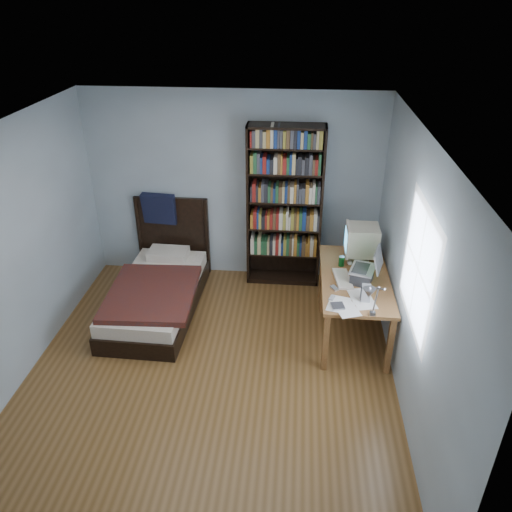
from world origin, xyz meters
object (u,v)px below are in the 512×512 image
at_px(desk, 350,282).
at_px(crt_monitor, 361,240).
at_px(laptop, 364,273).
at_px(bed, 158,289).
at_px(speaker, 366,293).
at_px(desk_lamp, 370,295).
at_px(bookshelf, 284,208).
at_px(soda_can, 341,261).
at_px(keyboard, 343,279).

height_order(desk, crt_monitor, crt_monitor).
relative_size(laptop, bed, 0.20).
height_order(desk, speaker, speaker).
distance_m(desk, desk_lamp, 1.64).
height_order(laptop, desk_lamp, desk_lamp).
relative_size(desk, bed, 0.73).
distance_m(speaker, bed, 2.59).
bearing_deg(crt_monitor, bookshelf, 144.49).
relative_size(soda_can, bed, 0.06).
bearing_deg(speaker, bed, 167.50).
xyz_separation_m(laptop, soda_can, (-0.22, 0.33, -0.05)).
xyz_separation_m(desk_lamp, bed, (-2.35, 1.33, -0.92)).
bearing_deg(desk, desk_lamp, -90.12).
bearing_deg(crt_monitor, speaker, -91.33).
bearing_deg(crt_monitor, laptop, -90.57).
xyz_separation_m(crt_monitor, speaker, (-0.02, -0.89, -0.15)).
xyz_separation_m(crt_monitor, bed, (-2.43, -0.14, -0.71)).
xyz_separation_m(laptop, bookshelf, (-0.91, 1.17, 0.23)).
bearing_deg(keyboard, soda_can, 82.16).
distance_m(soda_can, bed, 2.27).
relative_size(crt_monitor, desk_lamp, 0.76).
bearing_deg(desk, bed, -177.15).
xyz_separation_m(crt_monitor, desk_lamp, (-0.08, -1.47, 0.21)).
xyz_separation_m(crt_monitor, bookshelf, (-0.92, 0.65, 0.10)).
distance_m(keyboard, soda_can, 0.32).
relative_size(laptop, bookshelf, 0.19).
distance_m(desk, bookshelf, 1.26).
xyz_separation_m(laptop, desk_lamp, (-0.08, -0.96, 0.34)).
height_order(desk_lamp, bookshelf, bookshelf).
distance_m(keyboard, bed, 2.29).
relative_size(keyboard, speaker, 2.32).
relative_size(desk_lamp, bed, 0.28).
height_order(speaker, bookshelf, bookshelf).
bearing_deg(soda_can, desk_lamp, -83.85).
bearing_deg(laptop, desk_lamp, -94.62).
height_order(bookshelf, bed, bookshelf).
distance_m(keyboard, bookshelf, 1.39).
bearing_deg(bookshelf, speaker, -59.91).
bearing_deg(soda_can, speaker, -74.08).
bearing_deg(bed, laptop, -8.73).
bearing_deg(bed, bookshelf, 27.65).
height_order(keyboard, bookshelf, bookshelf).
bearing_deg(crt_monitor, bed, -176.67).
xyz_separation_m(desk, bed, (-2.35, -0.12, -0.15)).
distance_m(crt_monitor, bookshelf, 1.13).
relative_size(speaker, bed, 0.09).
bearing_deg(desk_lamp, laptop, 85.38).
bearing_deg(speaker, crt_monitor, 93.43).
relative_size(keyboard, soda_can, 3.59).
relative_size(speaker, bookshelf, 0.08).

